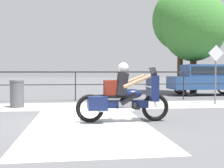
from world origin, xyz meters
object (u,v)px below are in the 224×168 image
object	(u,v)px
motorcycle	(123,96)
tree_behind_car	(180,20)
street_sign	(216,68)
tree_behind_sign	(194,26)
parked_car	(206,78)
trash_bin	(17,94)

from	to	relation	value
motorcycle	tree_behind_car	bearing A→B (deg)	65.20
motorcycle	street_sign	world-z (taller)	street_sign
tree_behind_sign	parked_car	bearing A→B (deg)	-47.75
tree_behind_sign	tree_behind_car	world-z (taller)	tree_behind_car
motorcycle	parked_car	world-z (taller)	parked_car
tree_behind_car	tree_behind_sign	bearing A→B (deg)	-76.84
tree_behind_sign	tree_behind_car	size ratio (longest dim) A/B	0.93
parked_car	trash_bin	xyz separation A→B (m)	(-9.40, -4.27, -0.46)
tree_behind_car	trash_bin	bearing A→B (deg)	-144.55
parked_car	trash_bin	world-z (taller)	parked_car
parked_car	street_sign	distance (m)	4.62
trash_bin	tree_behind_sign	world-z (taller)	tree_behind_sign
trash_bin	tree_behind_car	world-z (taller)	tree_behind_car
street_sign	tree_behind_car	distance (m)	6.88
motorcycle	street_sign	bearing A→B (deg)	42.10
street_sign	trash_bin	bearing A→B (deg)	180.00
parked_car	tree_behind_sign	size ratio (longest dim) A/B	0.72
motorcycle	tree_behind_sign	size ratio (longest dim) A/B	0.41
tree_behind_sign	trash_bin	bearing A→B (deg)	-151.46
parked_car	street_sign	size ratio (longest dim) A/B	1.81
parked_car	tree_behind_car	xyz separation A→B (m)	(-0.82, 1.85, 3.53)
parked_car	street_sign	bearing A→B (deg)	-113.39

